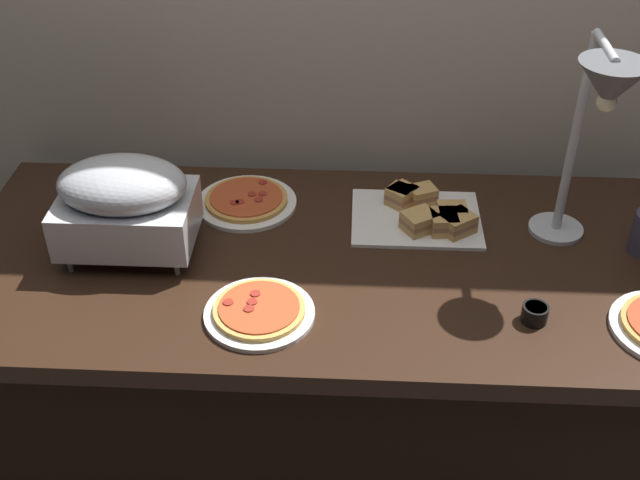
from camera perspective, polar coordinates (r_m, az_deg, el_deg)
name	(u,v)px	position (r m, az deg, el deg)	size (l,w,h in m)	color
ground_plane	(332,455)	(2.52, 0.88, -15.17)	(8.00, 8.00, 0.00)	#38332D
back_wall	(343,14)	(2.22, 1.69, 15.88)	(4.40, 0.04, 2.40)	#B7A893
buffet_table	(333,365)	(2.23, 0.97, -8.92)	(1.90, 0.84, 0.76)	black
chafing_dish	(125,202)	(1.98, -13.79, 2.69)	(0.33, 0.23, 0.26)	#B7BABF
heat_lamp	(601,104)	(1.85, 19.48, 9.15)	(0.15, 0.31, 0.55)	#B7BABF
pizza_plate_center	(246,201)	(2.18, -5.29, 2.80)	(0.27, 0.27, 0.03)	white
pizza_plate_raised_stand	(259,311)	(1.81, -4.38, -5.12)	(0.25, 0.25, 0.03)	white
sandwich_platter	(425,214)	(2.12, 7.52, 1.88)	(0.34, 0.26, 0.06)	white
sauce_cup_near	(535,313)	(1.85, 15.14, -5.08)	(0.06, 0.06, 0.04)	black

